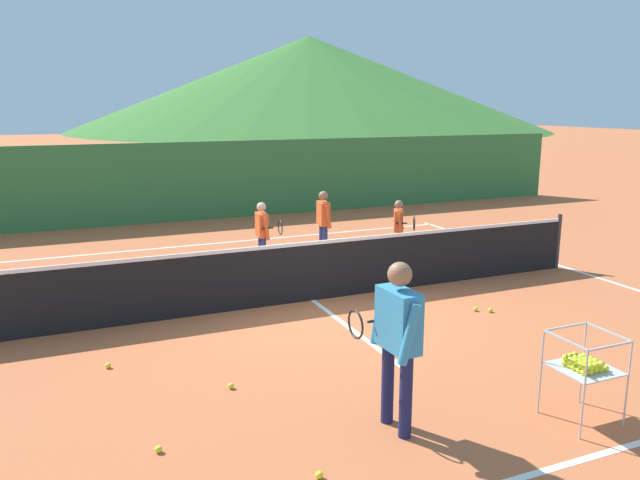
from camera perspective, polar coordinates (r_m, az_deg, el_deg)
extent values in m
plane|color=#BC6038|center=(10.05, -0.70, -5.54)|extent=(120.00, 120.00, 0.00)
cube|color=white|center=(6.03, 19.75, -19.32)|extent=(10.55, 0.08, 0.01)
cube|color=white|center=(14.34, -7.90, -0.15)|extent=(10.55, 0.08, 0.01)
cube|color=white|center=(12.94, 21.42, -2.29)|extent=(0.08, 9.86, 0.01)
cube|color=white|center=(10.05, -0.70, -5.53)|extent=(0.08, 5.66, 0.01)
cylinder|color=#333338|center=(12.69, 20.98, -0.11)|extent=(0.08, 0.08, 1.05)
cube|color=black|center=(9.92, -0.70, -3.02)|extent=(10.08, 0.02, 0.92)
cube|color=white|center=(9.80, -0.71, -0.28)|extent=(10.08, 0.03, 0.06)
cylinder|color=#191E4C|center=(6.07, 7.86, -14.00)|extent=(0.12, 0.12, 0.83)
cylinder|color=#191E4C|center=(6.31, 6.22, -12.89)|extent=(0.12, 0.12, 0.83)
cube|color=#338CBF|center=(5.91, 7.21, -7.26)|extent=(0.25, 0.51, 0.58)
sphere|color=#996B4C|center=(5.78, 7.33, -3.13)|extent=(0.23, 0.23, 0.23)
cylinder|color=#338CBF|center=(5.67, 8.18, -8.56)|extent=(0.23, 0.10, 0.57)
cylinder|color=#338CBF|center=(6.13, 5.40, -6.90)|extent=(0.18, 0.10, 0.57)
torus|color=#262628|center=(6.03, 3.28, -7.71)|extent=(0.04, 0.29, 0.29)
cylinder|color=black|center=(6.14, 5.29, -7.35)|extent=(0.22, 0.04, 0.03)
cylinder|color=navy|center=(11.99, -5.45, -1.04)|extent=(0.09, 0.09, 0.64)
cylinder|color=navy|center=(11.76, -5.17, -1.30)|extent=(0.09, 0.09, 0.64)
cube|color=#E55926|center=(11.76, -5.36, 1.40)|extent=(0.20, 0.39, 0.45)
sphere|color=#DBAD84|center=(11.70, -5.39, 3.03)|extent=(0.18, 0.18, 0.18)
cylinder|color=#E55926|center=(11.98, -5.36, 1.48)|extent=(0.18, 0.08, 0.44)
cylinder|color=#E55926|center=(11.56, -4.94, 1.06)|extent=(0.14, 0.08, 0.44)
torus|color=#262628|center=(11.63, -3.67, 1.17)|extent=(0.04, 0.29, 0.29)
cylinder|color=black|center=(11.57, -4.84, 1.09)|extent=(0.22, 0.04, 0.03)
cylinder|color=navy|center=(12.83, 0.15, 0.01)|extent=(0.10, 0.10, 0.68)
cylinder|color=navy|center=(12.58, 0.46, -0.24)|extent=(0.10, 0.10, 0.68)
cube|color=#E55926|center=(12.59, 0.31, 2.45)|extent=(0.24, 0.43, 0.48)
sphere|color=#996B4C|center=(12.53, 0.31, 4.08)|extent=(0.19, 0.19, 0.19)
cylinder|color=#E55926|center=(12.83, 0.27, 2.51)|extent=(0.19, 0.10, 0.47)
cylinder|color=#E55926|center=(12.39, 0.75, 2.13)|extent=(0.15, 0.09, 0.47)
cylinder|color=silver|center=(12.71, 7.10, -0.38)|extent=(0.09, 0.09, 0.60)
cylinder|color=silver|center=(12.48, 7.15, -0.62)|extent=(0.09, 0.09, 0.60)
cube|color=#E55926|center=(12.49, 7.19, 1.80)|extent=(0.31, 0.40, 0.42)
sphere|color=#996B4C|center=(12.44, 7.23, 3.25)|extent=(0.17, 0.17, 0.17)
cylinder|color=#E55926|center=(12.70, 7.37, 1.85)|extent=(0.17, 0.13, 0.41)
cylinder|color=#E55926|center=(12.30, 7.37, 1.48)|extent=(0.14, 0.11, 0.42)
torus|color=#262628|center=(12.31, 8.63, 1.52)|extent=(0.15, 0.27, 0.29)
cylinder|color=black|center=(12.30, 7.49, 1.54)|extent=(0.21, 0.13, 0.03)
cylinder|color=#B7B7BC|center=(6.81, 19.59, -11.34)|extent=(0.02, 0.02, 0.89)
cylinder|color=#B7B7BC|center=(7.18, 22.94, -10.36)|extent=(0.02, 0.02, 0.89)
cylinder|color=#B7B7BC|center=(6.45, 23.03, -12.99)|extent=(0.02, 0.02, 0.89)
cylinder|color=#B7B7BC|center=(6.84, 26.36, -11.82)|extent=(0.02, 0.02, 0.89)
cube|color=#B7B7BC|center=(6.77, 23.06, -10.79)|extent=(0.56, 0.56, 0.01)
cube|color=#B7B7BC|center=(6.83, 21.61, -7.40)|extent=(0.56, 0.02, 0.02)
cube|color=#B7B7BC|center=(6.48, 25.11, -8.80)|extent=(0.56, 0.02, 0.02)
cube|color=#B7B7BC|center=(6.46, 21.57, -8.54)|extent=(0.02, 0.56, 0.02)
cube|color=#B7B7BC|center=(6.85, 24.94, -7.65)|extent=(0.02, 0.56, 0.02)
sphere|color=yellow|center=(6.59, 23.05, -11.10)|extent=(0.07, 0.07, 0.07)
sphere|color=yellow|center=(6.64, 22.68, -10.93)|extent=(0.07, 0.07, 0.07)
sphere|color=yellow|center=(6.67, 22.27, -10.73)|extent=(0.07, 0.07, 0.07)
sphere|color=yellow|center=(6.71, 21.93, -10.60)|extent=(0.07, 0.07, 0.07)
sphere|color=yellow|center=(6.75, 21.52, -10.40)|extent=(0.07, 0.07, 0.07)
sphere|color=yellow|center=(6.63, 23.52, -11.02)|extent=(0.07, 0.07, 0.07)
sphere|color=yellow|center=(6.68, 23.11, -10.78)|extent=(0.07, 0.07, 0.07)
sphere|color=yellow|center=(6.72, 22.67, -10.60)|extent=(0.07, 0.07, 0.07)
sphere|color=yellow|center=(6.76, 22.25, -10.49)|extent=(0.07, 0.07, 0.07)
sphere|color=yellow|center=(6.80, 21.91, -10.27)|extent=(0.07, 0.07, 0.07)
sphere|color=yellow|center=(6.68, 23.90, -10.86)|extent=(0.07, 0.07, 0.07)
sphere|color=yellow|center=(6.72, 23.50, -10.71)|extent=(0.07, 0.07, 0.07)
sphere|color=yellow|center=(6.76, 23.12, -10.53)|extent=(0.07, 0.07, 0.07)
sphere|color=yellow|center=(6.80, 22.74, -10.35)|extent=(0.07, 0.07, 0.07)
sphere|color=yellow|center=(6.84, 22.25, -10.18)|extent=(0.07, 0.07, 0.07)
sphere|color=yellow|center=(6.73, 24.30, -10.75)|extent=(0.07, 0.07, 0.07)
sphere|color=yellow|center=(6.76, 23.84, -10.58)|extent=(0.07, 0.07, 0.07)
sphere|color=yellow|center=(6.80, 23.44, -10.40)|extent=(0.07, 0.07, 0.07)
sphere|color=yellow|center=(6.84, 23.11, -10.24)|extent=(0.07, 0.07, 0.07)
sphere|color=yellow|center=(6.88, 22.65, -10.05)|extent=(0.07, 0.07, 0.07)
sphere|color=yellow|center=(6.77, 24.69, -10.64)|extent=(0.07, 0.07, 0.07)
sphere|color=yellow|center=(6.81, 24.25, -10.48)|extent=(0.07, 0.07, 0.07)
sphere|color=yellow|center=(6.85, 23.84, -10.26)|extent=(0.07, 0.07, 0.07)
sphere|color=yellow|center=(6.89, 23.49, -10.09)|extent=(0.07, 0.07, 0.07)
sphere|color=yellow|center=(6.93, 23.07, -9.93)|extent=(0.07, 0.07, 0.07)
sphere|color=yellow|center=(6.57, 23.10, -10.68)|extent=(0.07, 0.07, 0.07)
sphere|color=yellow|center=(6.61, 22.77, -10.51)|extent=(0.07, 0.07, 0.07)
sphere|color=yellow|center=(6.65, 22.30, -10.29)|extent=(0.07, 0.07, 0.07)
sphere|color=yellow|center=(6.69, 21.96, -10.20)|extent=(0.07, 0.07, 0.07)
sphere|color=yellow|center=(6.73, 21.59, -9.97)|extent=(0.07, 0.07, 0.07)
sphere|color=yellow|center=(6.62, 23.50, -10.59)|extent=(0.07, 0.07, 0.07)
sphere|color=yellow|center=(6.65, 23.11, -10.40)|extent=(0.07, 0.07, 0.07)
sphere|color=yellow|center=(6.69, 22.73, -10.24)|extent=(0.07, 0.07, 0.07)
sphere|color=yellow|center=(6.73, 22.35, -10.04)|extent=(0.07, 0.07, 0.07)
sphere|color=yellow|center=(6.77, 21.96, -9.87)|extent=(0.07, 0.07, 0.07)
sphere|color=yellow|center=(6.66, 23.95, -10.46)|extent=(0.07, 0.07, 0.07)
sphere|color=yellow|center=(6.70, 23.51, -10.27)|extent=(0.07, 0.07, 0.07)
sphere|color=yellow|center=(6.74, 23.07, -10.11)|extent=(0.07, 0.07, 0.07)
sphere|color=yellow|center=(6.78, 22.76, -9.91)|extent=(0.07, 0.07, 0.07)
sphere|color=yellow|center=(6.82, 22.31, -9.73)|extent=(0.07, 0.07, 0.07)
sphere|color=yellow|center=(6.70, 24.36, -10.33)|extent=(0.07, 0.07, 0.07)
sphere|color=yellow|center=(6.75, 23.90, -10.15)|extent=(0.07, 0.07, 0.07)
sphere|color=yellow|center=(6.78, 23.50, -10.01)|extent=(0.07, 0.07, 0.07)
sphere|color=yellow|center=(6.82, 23.06, -9.79)|extent=(0.07, 0.07, 0.07)
sphere|color=yellow|center=(6.13, -14.57, -18.07)|extent=(0.07, 0.07, 0.07)
sphere|color=yellow|center=(7.16, -8.16, -13.09)|extent=(0.07, 0.07, 0.07)
sphere|color=yellow|center=(8.00, -18.85, -10.83)|extent=(0.07, 0.07, 0.07)
sphere|color=yellow|center=(9.83, 15.35, -6.21)|extent=(0.07, 0.07, 0.07)
sphere|color=yellow|center=(9.83, 14.06, -6.15)|extent=(0.07, 0.07, 0.07)
sphere|color=yellow|center=(5.62, -0.06, -20.72)|extent=(0.07, 0.07, 0.07)
cube|color=#33753D|center=(17.08, -10.76, 5.34)|extent=(23.20, 0.08, 2.10)
cone|color=#38702D|center=(73.37, -1.02, 14.14)|extent=(53.74, 53.74, 10.47)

